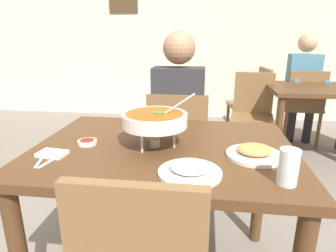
{
  "coord_description": "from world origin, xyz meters",
  "views": [
    {
      "loc": [
        0.18,
        -1.25,
        1.28
      ],
      "look_at": [
        0.0,
        0.15,
        0.83
      ],
      "focal_mm": 30.64,
      "sensor_mm": 36.0,
      "label": 1
    }
  ],
  "objects": [
    {
      "name": "chair_bg_right",
      "position": [
        0.7,
        1.86,
        0.51
      ],
      "size": [
        0.5,
        0.5,
        0.9
      ],
      "color": "brown",
      "rests_on": "ground_plane"
    },
    {
      "name": "chair_bg_middle",
      "position": [
        1.35,
        2.27,
        0.51
      ],
      "size": [
        0.45,
        0.45,
        0.9
      ],
      "color": "brown",
      "rests_on": "ground_plane"
    },
    {
      "name": "fork_utensil",
      "position": [
        -0.48,
        -0.23,
        0.78
      ],
      "size": [
        0.05,
        0.17,
        0.01
      ],
      "primitive_type": "cube",
      "rotation": [
        0.0,
        0.0,
        0.25
      ],
      "color": "silver",
      "rests_on": "dining_table_main"
    },
    {
      "name": "napkin_folded",
      "position": [
        -0.46,
        -0.18,
        0.79
      ],
      "size": [
        0.13,
        0.09,
        0.02
      ],
      "primitive_type": "cube",
      "rotation": [
        0.0,
        0.0,
        -0.12
      ],
      "color": "white",
      "rests_on": "dining_table_main"
    },
    {
      "name": "chair_diner_main",
      "position": [
        -0.0,
        0.73,
        0.51
      ],
      "size": [
        0.44,
        0.44,
        0.9
      ],
      "color": "brown",
      "rests_on": "ground_plane"
    },
    {
      "name": "patron_bg_middle",
      "position": [
        1.36,
        2.4,
        0.75
      ],
      "size": [
        0.4,
        0.45,
        1.31
      ],
      "color": "#2D2D38",
      "rests_on": "ground_plane"
    },
    {
      "name": "appetizer_plate",
      "position": [
        0.4,
        -0.08,
        0.8
      ],
      "size": [
        0.24,
        0.24,
        0.06
      ],
      "color": "white",
      "rests_on": "dining_table_main"
    },
    {
      "name": "cafe_rear_partition",
      "position": [
        0.0,
        3.4,
        1.5
      ],
      "size": [
        10.0,
        0.1,
        3.0
      ],
      "primitive_type": "cube",
      "color": "beige",
      "rests_on": "ground_plane"
    },
    {
      "name": "sauce_dish",
      "position": [
        -0.37,
        -0.03,
        0.79
      ],
      "size": [
        0.09,
        0.09,
        0.02
      ],
      "color": "white",
      "rests_on": "dining_table_main"
    },
    {
      "name": "dining_table_far",
      "position": [
        1.34,
        1.81,
        0.64
      ],
      "size": [
        1.0,
        0.8,
        0.78
      ],
      "color": "#51331C",
      "rests_on": "ground_plane"
    },
    {
      "name": "chair_bg_corner",
      "position": [
        0.81,
        2.41,
        0.51
      ],
      "size": [
        0.49,
        0.49,
        0.9
      ],
      "color": "brown",
      "rests_on": "ground_plane"
    },
    {
      "name": "dining_table_main",
      "position": [
        0.0,
        0.0,
        0.66
      ],
      "size": [
        1.21,
        0.89,
        0.78
      ],
      "color": "#51331C",
      "rests_on": "ground_plane"
    },
    {
      "name": "drink_glass",
      "position": [
        0.48,
        -0.31,
        0.84
      ],
      "size": [
        0.07,
        0.07,
        0.13
      ],
      "color": "silver",
      "rests_on": "dining_table_main"
    },
    {
      "name": "rice_plate",
      "position": [
        0.14,
        -0.28,
        0.8
      ],
      "size": [
        0.24,
        0.24,
        0.06
      ],
      "color": "white",
      "rests_on": "dining_table_main"
    },
    {
      "name": "curry_bowl",
      "position": [
        -0.04,
        -0.02,
        0.91
      ],
      "size": [
        0.33,
        0.3,
        0.26
      ],
      "color": "silver",
      "rests_on": "dining_table_main"
    },
    {
      "name": "spoon_utensil",
      "position": [
        -0.43,
        -0.23,
        0.78
      ],
      "size": [
        0.04,
        0.17,
        0.01
      ],
      "primitive_type": "cube",
      "rotation": [
        0.0,
        0.0,
        -0.18
      ],
      "color": "silver",
      "rests_on": "dining_table_main"
    },
    {
      "name": "diner_main",
      "position": [
        0.0,
        0.76,
        0.75
      ],
      "size": [
        0.4,
        0.45,
        1.31
      ],
      "color": "#2D2D38",
      "rests_on": "ground_plane"
    }
  ]
}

